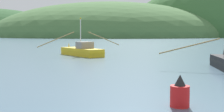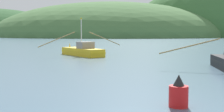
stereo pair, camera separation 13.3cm
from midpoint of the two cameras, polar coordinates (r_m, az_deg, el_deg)
hill_far_right at (r=224.60m, az=18.67°, el=3.46°), size 121.40×97.12×75.33m
hill_mid_left at (r=209.70m, az=-1.01°, el=3.64°), size 160.56×128.45×46.31m
fishing_boat_yellow at (r=42.67m, az=-5.75°, el=0.94°), size 9.55×8.79×5.28m
channel_buoy at (r=13.92m, az=12.28°, el=-6.91°), size 0.86×0.86×1.45m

